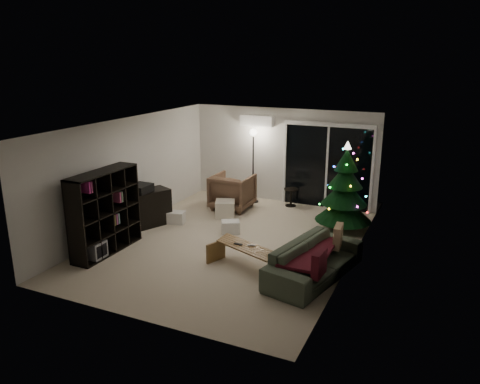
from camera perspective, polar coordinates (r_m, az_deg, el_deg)
The scene contains 18 objects.
room at distance 10.72m, azimuth 4.38°, elevation 1.23°, with size 6.50×7.51×2.60m.
bookshelf at distance 9.72m, azimuth -17.06°, elevation -2.20°, with size 0.42×1.66×1.66m, color black, non-canonical shape.
media_cabinet at distance 10.90m, azimuth -11.91°, elevation -2.12°, with size 0.50×1.33×0.83m, color black.
stereo at distance 10.76m, azimuth -12.06°, elevation 0.44°, with size 0.42×0.50×0.18m, color black.
armchair at distance 11.95m, azimuth -0.92°, elevation 0.05°, with size 0.96×0.99×0.90m, color #4E2F24.
ottoman at distance 11.39m, azimuth -1.82°, elevation -2.07°, with size 0.46×0.46×0.41m, color beige.
cardboard_box_a at distance 11.10m, azimuth -7.77°, elevation -3.09°, with size 0.39×0.30×0.28m, color white.
cardboard_box_b at distance 10.41m, azimuth -1.16°, elevation -4.28°, with size 0.39×0.30×0.28m, color white.
side_table at distance 12.28m, azimuth 6.23°, elevation -0.64°, with size 0.38×0.38×0.47m, color black.
floor_lamp at distance 12.39m, azimuth 1.61°, elevation 3.05°, with size 0.31×0.31×1.91m, color black.
sofa at distance 8.43m, azimuth 9.07°, elevation -8.23°, with size 2.20×0.86×0.64m, color #44513E.
sofa_throw at distance 8.40m, azimuth 8.45°, elevation -7.23°, with size 0.69×1.59×0.05m, color #57161F.
cushion_a at distance 8.86m, azimuth 11.85°, elevation -5.31°, with size 0.13×0.42×0.42m, color tan.
cushion_b at distance 7.69m, azimuth 9.62°, elevation -8.61°, with size 0.13×0.42×0.42m, color #57161F.
coffee_table at distance 8.78m, azimuth 0.67°, elevation -7.83°, with size 1.30×0.46×0.41m, color brown, non-canonical shape.
remote_a at distance 8.75m, azimuth -0.23°, elevation -6.37°, with size 0.16×0.05×0.02m, color black.
remote_b at distance 8.69m, azimuth 1.42°, elevation -6.51°, with size 0.15×0.04×0.02m, color slate.
christmas_tree at distance 10.57m, azimuth 12.67°, elevation 0.65°, with size 1.26×1.26×2.03m, color black.
Camera 1 is at (4.00, -8.24, 3.79)m, focal length 35.00 mm.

